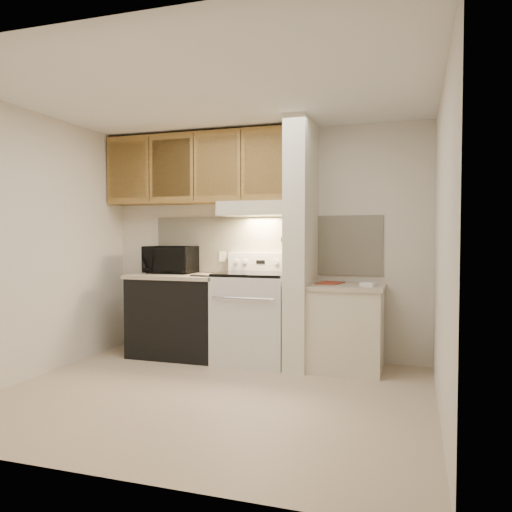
% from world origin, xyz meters
% --- Properties ---
extents(floor, '(3.60, 3.60, 0.00)m').
position_xyz_m(floor, '(0.00, 0.00, 0.00)').
color(floor, '#C5AD90').
rests_on(floor, ground).
extents(ceiling, '(3.60, 3.60, 0.00)m').
position_xyz_m(ceiling, '(0.00, 0.00, 2.50)').
color(ceiling, white).
rests_on(ceiling, wall_back).
extents(wall_back, '(3.60, 2.50, 0.02)m').
position_xyz_m(wall_back, '(0.00, 1.50, 1.25)').
color(wall_back, beige).
rests_on(wall_back, floor).
extents(wall_left, '(0.02, 3.00, 2.50)m').
position_xyz_m(wall_left, '(-1.80, 0.00, 1.25)').
color(wall_left, beige).
rests_on(wall_left, floor).
extents(wall_right, '(0.02, 3.00, 2.50)m').
position_xyz_m(wall_right, '(1.80, 0.00, 1.25)').
color(wall_right, beige).
rests_on(wall_right, floor).
extents(backsplash, '(2.60, 0.02, 0.63)m').
position_xyz_m(backsplash, '(0.00, 1.49, 1.24)').
color(backsplash, '#EBE3C2').
rests_on(backsplash, wall_back).
extents(range_body, '(0.76, 0.65, 0.92)m').
position_xyz_m(range_body, '(0.00, 1.16, 0.46)').
color(range_body, silver).
rests_on(range_body, floor).
extents(oven_window, '(0.50, 0.01, 0.30)m').
position_xyz_m(oven_window, '(0.00, 0.84, 0.50)').
color(oven_window, black).
rests_on(oven_window, range_body).
extents(oven_handle, '(0.65, 0.02, 0.02)m').
position_xyz_m(oven_handle, '(0.00, 0.80, 0.72)').
color(oven_handle, silver).
rests_on(oven_handle, range_body).
extents(cooktop, '(0.74, 0.64, 0.03)m').
position_xyz_m(cooktop, '(0.00, 1.16, 0.94)').
color(cooktop, black).
rests_on(cooktop, range_body).
extents(range_backguard, '(0.76, 0.08, 0.20)m').
position_xyz_m(range_backguard, '(0.00, 1.44, 1.05)').
color(range_backguard, silver).
rests_on(range_backguard, range_body).
extents(range_display, '(0.10, 0.01, 0.04)m').
position_xyz_m(range_display, '(0.00, 1.40, 1.05)').
color(range_display, black).
rests_on(range_display, range_backguard).
extents(range_knob_left_outer, '(0.05, 0.02, 0.05)m').
position_xyz_m(range_knob_left_outer, '(-0.28, 1.40, 1.05)').
color(range_knob_left_outer, silver).
rests_on(range_knob_left_outer, range_backguard).
extents(range_knob_left_inner, '(0.05, 0.02, 0.05)m').
position_xyz_m(range_knob_left_inner, '(-0.18, 1.40, 1.05)').
color(range_knob_left_inner, silver).
rests_on(range_knob_left_inner, range_backguard).
extents(range_knob_right_inner, '(0.05, 0.02, 0.05)m').
position_xyz_m(range_knob_right_inner, '(0.18, 1.40, 1.05)').
color(range_knob_right_inner, silver).
rests_on(range_knob_right_inner, range_backguard).
extents(range_knob_right_outer, '(0.05, 0.02, 0.05)m').
position_xyz_m(range_knob_right_outer, '(0.28, 1.40, 1.05)').
color(range_knob_right_outer, silver).
rests_on(range_knob_right_outer, range_backguard).
extents(dishwasher_front, '(1.00, 0.63, 0.87)m').
position_xyz_m(dishwasher_front, '(-0.88, 1.17, 0.43)').
color(dishwasher_front, black).
rests_on(dishwasher_front, floor).
extents(left_countertop, '(1.04, 0.67, 0.04)m').
position_xyz_m(left_countertop, '(-0.88, 1.17, 0.89)').
color(left_countertop, '#C2B096').
rests_on(left_countertop, dishwasher_front).
extents(spoon_rest, '(0.25, 0.12, 0.02)m').
position_xyz_m(spoon_rest, '(-0.51, 0.97, 0.92)').
color(spoon_rest, black).
rests_on(spoon_rest, left_countertop).
extents(teal_jar, '(0.11, 0.11, 0.11)m').
position_xyz_m(teal_jar, '(-1.23, 1.28, 0.97)').
color(teal_jar, '#276969').
rests_on(teal_jar, left_countertop).
extents(outlet, '(0.08, 0.01, 0.12)m').
position_xyz_m(outlet, '(-0.48, 1.48, 1.10)').
color(outlet, beige).
rests_on(outlet, backsplash).
extents(microwave, '(0.56, 0.38, 0.31)m').
position_xyz_m(microwave, '(-1.05, 1.31, 1.06)').
color(microwave, black).
rests_on(microwave, left_countertop).
extents(partition_pillar, '(0.22, 0.70, 2.50)m').
position_xyz_m(partition_pillar, '(0.51, 1.15, 1.25)').
color(partition_pillar, silver).
rests_on(partition_pillar, floor).
extents(pillar_trim, '(0.01, 0.70, 0.04)m').
position_xyz_m(pillar_trim, '(0.39, 1.15, 1.30)').
color(pillar_trim, olive).
rests_on(pillar_trim, partition_pillar).
extents(knife_strip, '(0.02, 0.42, 0.04)m').
position_xyz_m(knife_strip, '(0.39, 1.10, 1.32)').
color(knife_strip, black).
rests_on(knife_strip, partition_pillar).
extents(knife_blade_a, '(0.01, 0.03, 0.16)m').
position_xyz_m(knife_blade_a, '(0.38, 0.95, 1.22)').
color(knife_blade_a, silver).
rests_on(knife_blade_a, knife_strip).
extents(knife_handle_a, '(0.02, 0.02, 0.10)m').
position_xyz_m(knife_handle_a, '(0.38, 0.94, 1.37)').
color(knife_handle_a, black).
rests_on(knife_handle_a, knife_strip).
extents(knife_blade_b, '(0.01, 0.04, 0.18)m').
position_xyz_m(knife_blade_b, '(0.38, 1.01, 1.21)').
color(knife_blade_b, silver).
rests_on(knife_blade_b, knife_strip).
extents(knife_handle_b, '(0.02, 0.02, 0.10)m').
position_xyz_m(knife_handle_b, '(0.38, 1.01, 1.37)').
color(knife_handle_b, black).
rests_on(knife_handle_b, knife_strip).
extents(knife_blade_c, '(0.01, 0.04, 0.20)m').
position_xyz_m(knife_blade_c, '(0.38, 1.09, 1.20)').
color(knife_blade_c, silver).
rests_on(knife_blade_c, knife_strip).
extents(knife_handle_c, '(0.02, 0.02, 0.10)m').
position_xyz_m(knife_handle_c, '(0.38, 1.09, 1.37)').
color(knife_handle_c, black).
rests_on(knife_handle_c, knife_strip).
extents(knife_blade_d, '(0.01, 0.04, 0.16)m').
position_xyz_m(knife_blade_d, '(0.38, 1.19, 1.22)').
color(knife_blade_d, silver).
rests_on(knife_blade_d, knife_strip).
extents(knife_handle_d, '(0.02, 0.02, 0.10)m').
position_xyz_m(knife_handle_d, '(0.38, 1.17, 1.37)').
color(knife_handle_d, black).
rests_on(knife_handle_d, knife_strip).
extents(knife_blade_e, '(0.01, 0.04, 0.18)m').
position_xyz_m(knife_blade_e, '(0.38, 1.26, 1.21)').
color(knife_blade_e, silver).
rests_on(knife_blade_e, knife_strip).
extents(knife_handle_e, '(0.02, 0.02, 0.10)m').
position_xyz_m(knife_handle_e, '(0.38, 1.25, 1.37)').
color(knife_handle_e, black).
rests_on(knife_handle_e, knife_strip).
extents(oven_mitt, '(0.03, 0.10, 0.23)m').
position_xyz_m(oven_mitt, '(0.38, 1.32, 1.14)').
color(oven_mitt, slate).
rests_on(oven_mitt, partition_pillar).
extents(right_cab_base, '(0.70, 0.60, 0.81)m').
position_xyz_m(right_cab_base, '(0.97, 1.15, 0.40)').
color(right_cab_base, beige).
rests_on(right_cab_base, floor).
extents(right_countertop, '(0.74, 0.64, 0.04)m').
position_xyz_m(right_countertop, '(0.97, 1.15, 0.83)').
color(right_countertop, '#C2B096').
rests_on(right_countertop, right_cab_base).
extents(red_folder, '(0.28, 0.34, 0.01)m').
position_xyz_m(red_folder, '(0.79, 1.25, 0.86)').
color(red_folder, '#A13E28').
rests_on(red_folder, right_countertop).
extents(white_box, '(0.16, 0.14, 0.04)m').
position_xyz_m(white_box, '(1.19, 1.05, 0.87)').
color(white_box, white).
rests_on(white_box, right_countertop).
extents(range_hood, '(0.78, 0.44, 0.15)m').
position_xyz_m(range_hood, '(0.00, 1.28, 1.62)').
color(range_hood, beige).
rests_on(range_hood, upper_cabinets).
extents(hood_lip, '(0.78, 0.04, 0.06)m').
position_xyz_m(hood_lip, '(0.00, 1.07, 1.58)').
color(hood_lip, beige).
rests_on(hood_lip, range_hood).
extents(upper_cabinets, '(2.18, 0.33, 0.77)m').
position_xyz_m(upper_cabinets, '(-0.69, 1.32, 2.08)').
color(upper_cabinets, olive).
rests_on(upper_cabinets, wall_back).
extents(cab_door_a, '(0.46, 0.01, 0.63)m').
position_xyz_m(cab_door_a, '(-1.51, 1.17, 2.08)').
color(cab_door_a, olive).
rests_on(cab_door_a, upper_cabinets).
extents(cab_gap_a, '(0.01, 0.01, 0.73)m').
position_xyz_m(cab_gap_a, '(-1.23, 1.16, 2.08)').
color(cab_gap_a, black).
rests_on(cab_gap_a, upper_cabinets).
extents(cab_door_b, '(0.46, 0.01, 0.63)m').
position_xyz_m(cab_door_b, '(-0.96, 1.17, 2.08)').
color(cab_door_b, olive).
rests_on(cab_door_b, upper_cabinets).
extents(cab_gap_b, '(0.01, 0.01, 0.73)m').
position_xyz_m(cab_gap_b, '(-0.69, 1.16, 2.08)').
color(cab_gap_b, black).
rests_on(cab_gap_b, upper_cabinets).
extents(cab_door_c, '(0.46, 0.01, 0.63)m').
position_xyz_m(cab_door_c, '(-0.42, 1.17, 2.08)').
color(cab_door_c, olive).
rests_on(cab_door_c, upper_cabinets).
extents(cab_gap_c, '(0.01, 0.01, 0.73)m').
position_xyz_m(cab_gap_c, '(-0.14, 1.16, 2.08)').
color(cab_gap_c, black).
rests_on(cab_gap_c, upper_cabinets).
extents(cab_door_d, '(0.46, 0.01, 0.63)m').
position_xyz_m(cab_door_d, '(0.13, 1.17, 2.08)').
color(cab_door_d, olive).
rests_on(cab_door_d, upper_cabinets).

